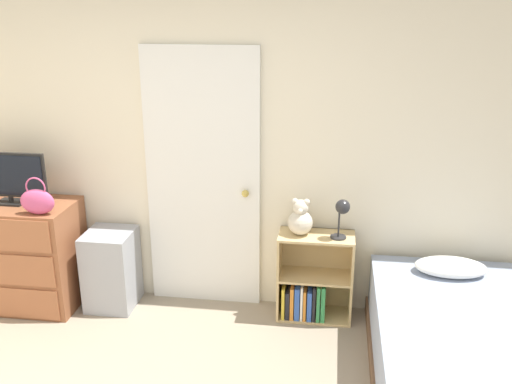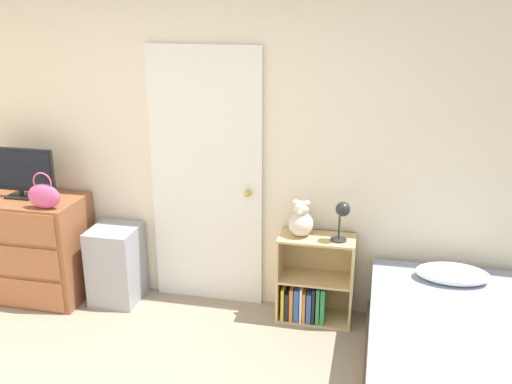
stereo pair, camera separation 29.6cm
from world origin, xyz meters
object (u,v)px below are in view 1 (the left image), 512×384
(dresser, at_px, (16,254))
(tv, at_px, (8,177))
(bookshelf, at_px, (310,286))
(desk_lamp, at_px, (342,211))
(storage_bin, at_px, (112,269))
(handbag, at_px, (37,201))
(bed, at_px, (465,360))
(teddy_bear, at_px, (300,219))

(dresser, xyz_separation_m, tv, (0.02, 0.02, 0.64))
(tv, relative_size, bookshelf, 0.90)
(bookshelf, relative_size, desk_lamp, 2.24)
(storage_bin, bearing_deg, desk_lamp, 0.27)
(tv, xyz_separation_m, handbag, (0.33, -0.19, -0.11))
(bed, bearing_deg, handbag, 170.26)
(dresser, bearing_deg, handbag, -26.95)
(desk_lamp, bearing_deg, dresser, -178.25)
(tv, distance_m, bed, 3.48)
(dresser, relative_size, teddy_bear, 3.51)
(dresser, bearing_deg, storage_bin, 5.24)
(tv, xyz_separation_m, bookshelf, (2.32, 0.10, -0.81))
(desk_lamp, bearing_deg, bed, -44.40)
(bed, bearing_deg, tv, 167.99)
(dresser, relative_size, handbag, 3.48)
(teddy_bear, bearing_deg, tv, -177.36)
(teddy_bear, bearing_deg, bed, -36.70)
(tv, xyz_separation_m, bed, (3.31, -0.70, -0.81))
(handbag, height_order, teddy_bear, handbag)
(storage_bin, bearing_deg, tv, -175.98)
(storage_bin, bearing_deg, bed, -16.41)
(handbag, height_order, bed, handbag)
(teddy_bear, relative_size, bed, 0.15)
(bed, bearing_deg, desk_lamp, 135.60)
(bookshelf, xyz_separation_m, desk_lamp, (0.21, -0.04, 0.64))
(storage_bin, height_order, bed, storage_bin)
(desk_lamp, bearing_deg, teddy_bear, 172.04)
(dresser, xyz_separation_m, handbag, (0.34, -0.17, 0.53))
(tv, bearing_deg, teddy_bear, 2.64)
(handbag, bearing_deg, desk_lamp, 6.55)
(dresser, distance_m, tv, 0.64)
(bookshelf, bearing_deg, teddy_bear, 178.91)
(storage_bin, xyz_separation_m, bookshelf, (1.58, 0.05, -0.05))
(teddy_bear, relative_size, desk_lamp, 0.92)
(handbag, distance_m, storage_bin, 0.80)
(bed, bearing_deg, dresser, 168.33)
(bookshelf, distance_m, desk_lamp, 0.68)
(desk_lamp, relative_size, bed, 0.16)
(dresser, relative_size, desk_lamp, 3.25)
(teddy_bear, bearing_deg, bookshelf, -1.09)
(tv, height_order, desk_lamp, tv)
(handbag, xyz_separation_m, teddy_bear, (1.90, 0.30, -0.15))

